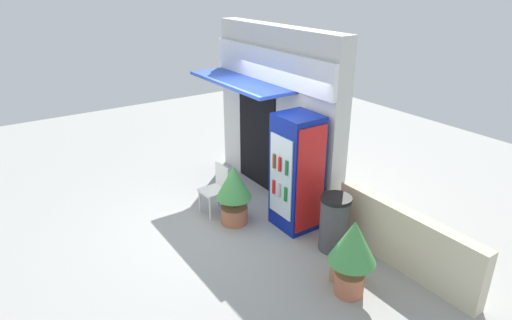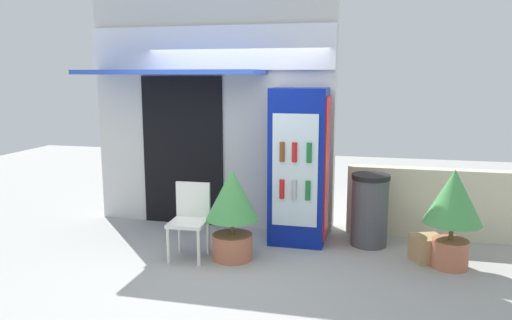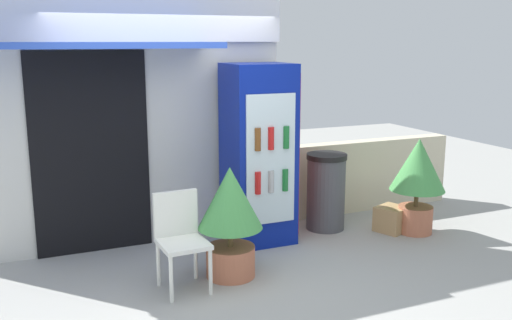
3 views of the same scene
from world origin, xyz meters
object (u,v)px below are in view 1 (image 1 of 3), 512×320
Objects in this scene: trash_bin at (334,223)px; cardboard_box at (345,271)px; drink_cooler at (297,173)px; plastic_chair at (217,186)px; potted_plant_near_shop at (234,190)px; potted_plant_curbside at (353,249)px.

trash_bin is 0.85m from cardboard_box.
drink_cooler reaches higher than plastic_chair.
potted_plant_near_shop is at bearing -168.18° from cardboard_box.
potted_plant_curbside reaches higher than potted_plant_near_shop.
potted_plant_curbside is at bearing -15.53° from drink_cooler.
plastic_chair is 2.65× the size of cardboard_box.
plastic_chair is at bearing -173.03° from potted_plant_curbside.
plastic_chair is (-1.17, -0.86, -0.49)m from drink_cooler.
cardboard_box is at bearing 146.77° from potted_plant_curbside.
potted_plant_near_shop reaches higher than trash_bin.
plastic_chair is 0.52m from potted_plant_near_shop.
plastic_chair is 2.26m from trash_bin.
potted_plant_curbside is at bearing 7.43° from potted_plant_near_shop.
plastic_chair is 0.82× the size of potted_plant_near_shop.
cardboard_box is at bearing -12.62° from drink_cooler.
drink_cooler is 1.53m from plastic_chair.
trash_bin is (1.56, 0.87, -0.18)m from potted_plant_near_shop.
drink_cooler is 5.97× the size of cardboard_box.
drink_cooler is 1.11m from potted_plant_near_shop.
plastic_chair is 3.00m from potted_plant_curbside.
cardboard_box is (0.68, -0.41, -0.31)m from trash_bin.
potted_plant_curbside is 3.38× the size of cardboard_box.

